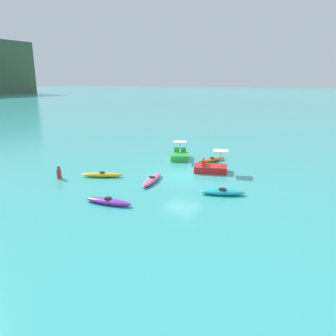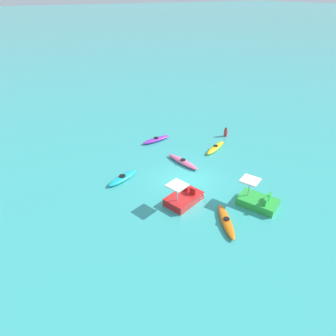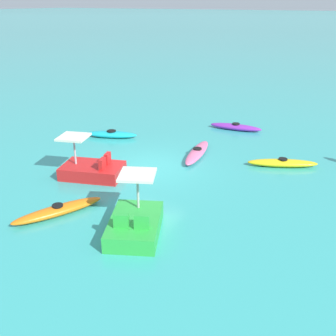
# 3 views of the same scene
# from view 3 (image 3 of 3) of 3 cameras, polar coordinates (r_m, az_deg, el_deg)

# --- Properties ---
(ground_plane) EXTENTS (600.00, 600.00, 0.00)m
(ground_plane) POSITION_cam_3_polar(r_m,az_deg,el_deg) (17.07, -2.79, 0.12)
(ground_plane) COLOR #38ADA8
(kayak_pink) EXTENTS (3.30, 1.27, 0.37)m
(kayak_pink) POSITION_cam_3_polar(r_m,az_deg,el_deg) (18.32, 4.21, 2.25)
(kayak_pink) COLOR pink
(kayak_pink) RESTS_ON ground_plane
(kayak_orange) EXTENTS (3.07, 1.79, 0.37)m
(kayak_orange) POSITION_cam_3_polar(r_m,az_deg,el_deg) (13.78, -15.49, -5.87)
(kayak_orange) COLOR orange
(kayak_orange) RESTS_ON ground_plane
(kayak_purple) EXTENTS (1.04, 2.93, 0.37)m
(kayak_purple) POSITION_cam_3_polar(r_m,az_deg,el_deg) (22.35, 9.69, 5.83)
(kayak_purple) COLOR purple
(kayak_purple) RESTS_ON ground_plane
(kayak_yellow) EXTENTS (1.85, 2.92, 0.37)m
(kayak_yellow) POSITION_cam_3_polar(r_m,az_deg,el_deg) (17.76, 16.10, 0.70)
(kayak_yellow) COLOR yellow
(kayak_yellow) RESTS_ON ground_plane
(kayak_cyan) EXTENTS (1.72, 2.75, 0.37)m
(kayak_cyan) POSITION_cam_3_polar(r_m,az_deg,el_deg) (21.00, -8.09, 4.82)
(kayak_cyan) COLOR #19B7C6
(kayak_cyan) RESTS_ON ground_plane
(pedal_boat_green) EXTENTS (2.81, 2.39, 1.68)m
(pedal_boat_green) POSITION_cam_3_polar(r_m,az_deg,el_deg) (12.29, -4.75, -7.83)
(pedal_boat_green) COLOR green
(pedal_boat_green) RESTS_ON ground_plane
(pedal_boat_red) EXTENTS (2.20, 2.76, 1.68)m
(pedal_boat_red) POSITION_cam_3_polar(r_m,az_deg,el_deg) (16.32, -10.83, -0.11)
(pedal_boat_red) COLOR red
(pedal_boat_red) RESTS_ON ground_plane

